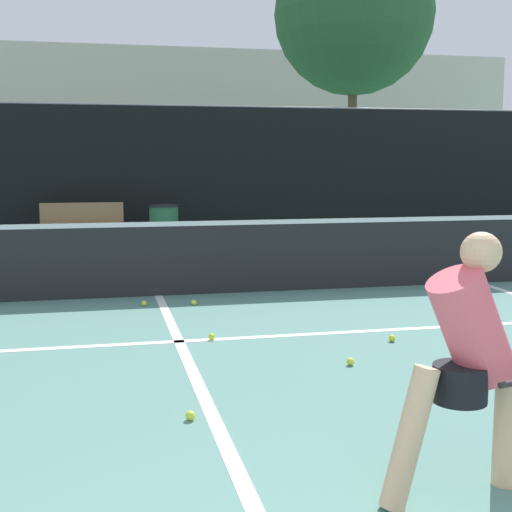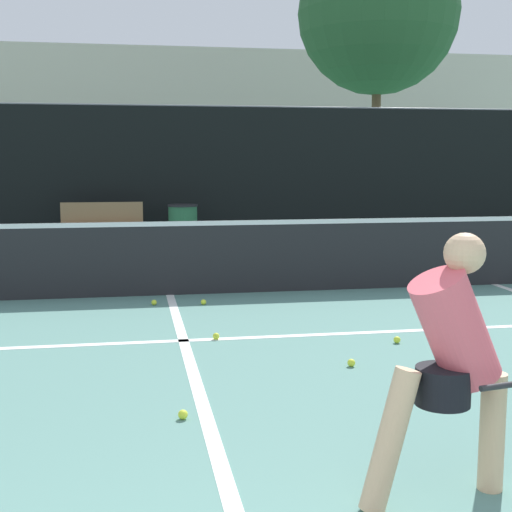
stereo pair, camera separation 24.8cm
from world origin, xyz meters
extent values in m
cube|color=white|center=(0.00, 5.44, 0.00)|extent=(8.25, 0.10, 0.01)
cube|color=white|center=(0.00, 4.24, 0.00)|extent=(0.10, 7.14, 0.01)
cube|color=#232326|center=(0.00, 7.81, 0.47)|extent=(11.00, 0.02, 0.95)
cube|color=white|center=(0.00, 7.81, 0.92)|extent=(11.00, 0.03, 0.06)
cube|color=black|center=(0.00, 14.35, 1.43)|extent=(24.00, 0.06, 2.86)
cylinder|color=slate|center=(0.00, 14.35, 2.88)|extent=(24.00, 0.04, 0.04)
cylinder|color=#DBAD84|center=(1.37, 2.04, 0.32)|extent=(0.13, 0.13, 0.63)
cylinder|color=#DBAD84|center=(0.76, 1.93, 0.36)|extent=(0.34, 0.19, 0.73)
cylinder|color=black|center=(1.06, 1.98, 0.60)|extent=(0.28, 0.28, 0.19)
cylinder|color=#E55966|center=(1.11, 1.99, 0.89)|extent=(0.52, 0.34, 0.67)
sphere|color=#DBAD84|center=(1.15, 2.00, 1.27)|extent=(0.21, 0.21, 0.21)
cylinder|color=#262628|center=(1.30, 1.80, 0.65)|extent=(0.30, 0.09, 0.03)
sphere|color=#D1E033|center=(0.32, 5.43, 0.03)|extent=(0.07, 0.07, 0.07)
sphere|color=#D1E033|center=(-0.22, 7.19, 0.03)|extent=(0.07, 0.07, 0.07)
sphere|color=#D1E033|center=(0.36, 7.11, 0.03)|extent=(0.07, 0.07, 0.07)
sphere|color=#D1E033|center=(1.99, 5.00, 0.03)|extent=(0.07, 0.07, 0.07)
sphere|color=#D1E033|center=(-0.16, 3.35, 0.03)|extent=(0.07, 0.07, 0.07)
sphere|color=#D1E033|center=(1.33, 4.33, 0.03)|extent=(0.07, 0.07, 0.07)
cube|color=olive|center=(-1.06, 13.48, 0.44)|extent=(1.66, 0.39, 0.04)
cube|color=olive|center=(-1.05, 13.66, 0.65)|extent=(1.66, 0.07, 0.42)
cube|color=#333338|center=(-1.72, 13.49, 0.22)|extent=(0.06, 0.32, 0.44)
cube|color=#333338|center=(-0.39, 13.47, 0.22)|extent=(0.06, 0.32, 0.44)
cylinder|color=#28603D|center=(0.59, 13.48, 0.38)|extent=(0.59, 0.59, 0.77)
cylinder|color=black|center=(0.59, 13.48, 0.79)|extent=(0.62, 0.62, 0.04)
cube|color=black|center=(-1.82, 17.03, 0.45)|extent=(1.77, 4.11, 0.90)
cube|color=#1E2328|center=(-1.82, 16.83, 1.19)|extent=(1.49, 2.47, 0.60)
cylinder|color=black|center=(-1.03, 18.35, 0.30)|extent=(0.18, 0.60, 0.60)
cylinder|color=black|center=(-1.03, 15.72, 0.30)|extent=(0.18, 0.60, 0.60)
cylinder|color=brown|center=(6.98, 19.89, 2.19)|extent=(0.28, 0.28, 4.39)
sphere|color=#28562D|center=(6.98, 19.89, 6.08)|extent=(4.83, 4.83, 4.83)
cube|color=beige|center=(0.00, 30.82, 3.22)|extent=(36.00, 2.40, 6.45)
camera|label=1|loc=(-0.71, -1.21, 1.73)|focal=50.00mm
camera|label=2|loc=(-0.47, -1.26, 1.73)|focal=50.00mm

